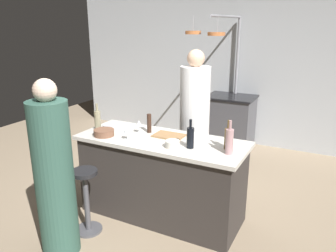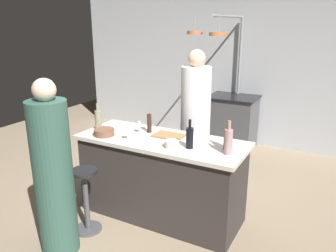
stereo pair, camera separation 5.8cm
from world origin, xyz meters
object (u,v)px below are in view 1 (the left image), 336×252
Objects in this scene: chef at (194,126)px; wine_bottle_rose at (229,141)px; cutting_board at (169,136)px; pepper_mill at (149,123)px; mixing_bowl_ceramic at (172,144)px; wine_glass_near_right_guest at (139,124)px; wine_bottle_amber at (228,138)px; wine_bottle_white at (98,120)px; guest_left at (54,177)px; wine_bottle_dark at (190,137)px; bar_stool_left at (86,198)px; mixing_bowl_steel at (111,127)px; mixing_bowl_wooden at (104,133)px; wine_glass_by_chef at (127,130)px; stove_range at (230,122)px.

chef reaches higher than wine_bottle_rose.
cutting_board is 1.52× the size of pepper_mill.
wine_glass_near_right_guest is at bearing 155.95° from mixing_bowl_ceramic.
mixing_bowl_ceramic reaches higher than cutting_board.
wine_bottle_white is at bearing -176.56° from wine_bottle_amber.
guest_left reaches higher than mixing_bowl_ceramic.
wine_bottle_dark is (-0.38, -0.02, -0.02)m from wine_bottle_rose.
mixing_bowl_ceramic is at bearing -6.69° from wine_bottle_white.
bar_stool_left is 0.85m from mixing_bowl_steel.
chef is 1.07m from wine_bottle_amber.
guest_left is 5.36× the size of wine_bottle_white.
chef is 8.04× the size of mixing_bowl_wooden.
guest_left is 5.67× the size of wine_bottle_dark.
wine_bottle_amber is (0.67, -0.07, 0.10)m from cutting_board.
wine_glass_by_chef is (-1.06, -0.10, -0.02)m from wine_bottle_rose.
cutting_board is at bearing -4.70° from pepper_mill.
mixing_bowl_ceramic is at bearing -34.52° from pepper_mill.
bar_stool_left is at bearing -99.78° from stove_range.
wine_glass_by_chef reaches higher than bar_stool_left.
pepper_mill is at bearing 73.38° from guest_left.
wine_glass_by_chef reaches higher than mixing_bowl_steel.
wine_glass_near_right_guest is at bearing -145.92° from pepper_mill.
wine_bottle_rose is 1.41m from mixing_bowl_steel.
wine_glass_near_right_guest is at bearing 172.18° from wine_bottle_rose.
wine_bottle_amber is 1.31× the size of mixing_bowl_wooden.
cutting_board is 1.11× the size of wine_bottle_dark.
stove_range is at bearing 106.57° from wine_bottle_rose.
wine_bottle_rose reaches higher than stove_range.
wine_glass_near_right_guest reaches higher than mixing_bowl_wooden.
wine_bottle_amber is (-0.05, 0.12, -0.02)m from wine_bottle_rose.
chef is 0.74m from cutting_board.
wine_glass_near_right_guest is at bearing 178.35° from wine_bottle_amber.
mixing_bowl_ceramic is (-0.54, -0.09, -0.09)m from wine_bottle_rose.
wine_bottle_dark is 1.04m from mixing_bowl_steel.
pepper_mill is 1.44× the size of wine_glass_by_chef.
mixing_bowl_steel reaches higher than cutting_board.
wine_bottle_white is at bearing -165.85° from wine_glass_near_right_guest.
mixing_bowl_wooden is at bearing -74.26° from mixing_bowl_steel.
wine_bottle_rose is at bearing -14.75° from cutting_board.
wine_bottle_dark is 0.71m from wine_glass_near_right_guest.
wine_bottle_rose reaches higher than mixing_bowl_ceramic.
bar_stool_left is 1.53m from wine_bottle_amber.
wine_bottle_dark is at bearing -157.28° from wine_bottle_amber.
mixing_bowl_wooden is 0.81m from mixing_bowl_ceramic.
guest_left reaches higher than mixing_bowl_steel.
chef is at bearing 71.16° from pepper_mill.
wine_bottle_amber is at bearing 112.61° from wine_bottle_rose.
mixing_bowl_ceramic reaches higher than stove_range.
pepper_mill is at bearing 158.68° from wine_bottle_dark.
stove_range is 3.08× the size of wine_bottle_dark.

